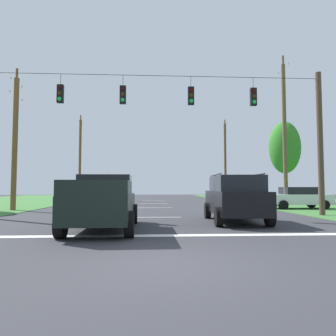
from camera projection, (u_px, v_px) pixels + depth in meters
ground_plane at (165, 264)px, 6.09m from camera, size 120.00×120.00×0.00m
stop_bar_stripe at (160, 235)px, 9.74m from camera, size 14.98×0.45×0.01m
lane_dash_0 at (156, 217)px, 15.72m from camera, size 2.50×0.15×0.01m
lane_dash_1 at (155, 208)px, 23.11m from camera, size 2.50×0.15×0.01m
lane_dash_2 at (154, 204)px, 28.96m from camera, size 2.50×0.15×0.01m
lane_dash_3 at (153, 200)px, 36.34m from camera, size 2.50×0.15×0.01m
overhead_signal_span at (155, 133)px, 16.45m from camera, size 18.11×0.31×7.76m
pickup_truck at (104, 202)px, 11.24m from camera, size 2.36×5.43×1.95m
suv_black at (235, 197)px, 13.59m from camera, size 2.41×4.89×2.05m
distant_car_crossing_white at (298, 198)px, 21.96m from camera, size 4.31×2.04×1.52m
utility_pole_mid_right at (285, 133)px, 21.98m from camera, size 0.28×1.74×10.84m
utility_pole_far_right at (225, 159)px, 40.18m from camera, size 0.30×1.72×10.22m
utility_pole_mid_left at (15, 140)px, 20.61m from camera, size 0.33×1.98×9.40m
utility_pole_far_left at (80, 158)px, 38.44m from camera, size 0.31×1.64×10.41m
tree_roadside_right at (285, 148)px, 30.53m from camera, size 2.98×2.98×7.91m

